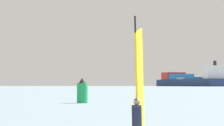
# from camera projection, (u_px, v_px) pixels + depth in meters

# --- Properties ---
(windsurfer) EXTENTS (0.97, 3.54, 3.95)m
(windsurfer) POSITION_uv_depth(u_px,v_px,m) (138.00, 105.00, 16.82)
(windsurfer) COLOR white
(windsurfer) RESTS_ON ground_plane
(cargo_ship) EXTENTS (118.02, 150.85, 31.62)m
(cargo_ship) POSITION_uv_depth(u_px,v_px,m) (191.00, 81.00, 695.76)
(cargo_ship) COLOR navy
(cargo_ship) RESTS_ON ground_plane
(distant_headland) EXTENTS (1429.29, 698.89, 51.30)m
(distant_headland) POSITION_uv_depth(u_px,v_px,m) (218.00, 76.00, 1307.37)
(distant_headland) COLOR #60665B
(distant_headland) RESTS_ON ground_plane
(channel_buoy) EXTENTS (1.04, 1.04, 2.40)m
(channel_buoy) POSITION_uv_depth(u_px,v_px,m) (82.00, 92.00, 49.47)
(channel_buoy) COLOR #19994C
(channel_buoy) RESTS_ON ground_plane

